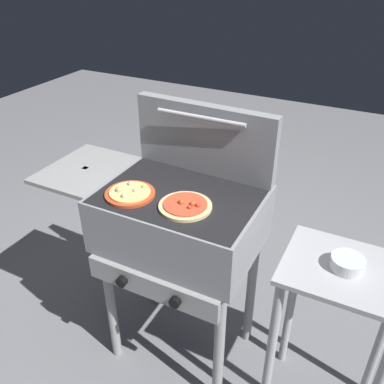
% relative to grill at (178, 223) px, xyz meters
% --- Properties ---
extents(ground_plane, '(8.00, 8.00, 0.00)m').
position_rel_grill_xyz_m(ground_plane, '(0.01, 0.00, -0.76)').
color(ground_plane, gray).
extents(grill, '(0.96, 0.53, 0.90)m').
position_rel_grill_xyz_m(grill, '(0.00, 0.00, 0.00)').
color(grill, gray).
rests_on(grill, ground_plane).
extents(grill_lid_open, '(0.63, 0.09, 0.30)m').
position_rel_grill_xyz_m(grill_lid_open, '(0.01, 0.22, 0.30)').
color(grill_lid_open, gray).
rests_on(grill_lid_open, grill).
extents(pizza_pepperoni, '(0.20, 0.20, 0.03)m').
position_rel_grill_xyz_m(pizza_pepperoni, '(0.08, -0.08, 0.15)').
color(pizza_pepperoni, beige).
rests_on(pizza_pepperoni, grill).
extents(pizza_cheese, '(0.20, 0.20, 0.04)m').
position_rel_grill_xyz_m(pizza_cheese, '(-0.16, -0.10, 0.15)').
color(pizza_cheese, '#C64723').
rests_on(pizza_cheese, grill).
extents(prep_table, '(0.44, 0.36, 0.77)m').
position_rel_grill_xyz_m(prep_table, '(0.67, 0.00, -0.21)').
color(prep_table, '#B2B2B7').
rests_on(prep_table, ground_plane).
extents(topping_bowl_near, '(0.12, 0.12, 0.04)m').
position_rel_grill_xyz_m(topping_bowl_near, '(0.67, 0.00, 0.04)').
color(topping_bowl_near, silver).
rests_on(topping_bowl_near, prep_table).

